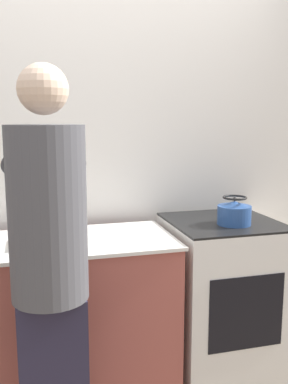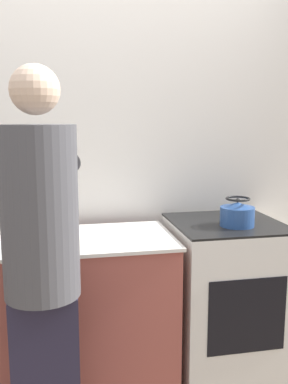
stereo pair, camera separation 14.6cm
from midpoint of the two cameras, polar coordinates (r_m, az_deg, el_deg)
name	(u,v)px [view 2 (the right image)]	position (r m, az deg, el deg)	size (l,w,h in m)	color
wall_back	(99,156)	(2.63, -4.43, 4.82)	(8.00, 0.05, 2.60)	white
counter	(48,320)	(2.44, -10.94, -16.49)	(1.36, 0.59, 0.90)	#9E4C42
oven	(224,299)	(2.66, 12.26, -13.84)	(0.62, 0.62, 0.94)	silver
person	(42,264)	(1.78, -11.13, -9.43)	(0.34, 0.58, 1.73)	#262337
cutting_board	(43,241)	(2.24, -11.54, -6.38)	(0.31, 0.22, 0.02)	tan
knife	(47,239)	(2.21, -10.93, -6.22)	(0.26, 0.10, 0.01)	silver
kettle	(237,214)	(2.42, 14.03, -2.88)	(0.19, 0.19, 0.16)	#284C8C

